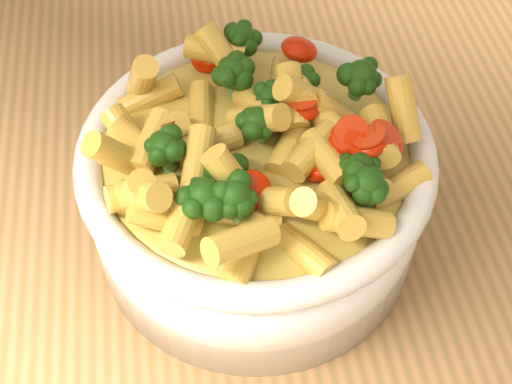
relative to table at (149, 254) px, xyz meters
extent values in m
cube|color=#AA7749|center=(0.00, 0.00, 0.08)|extent=(1.20, 0.80, 0.04)
cylinder|color=#AA7749|center=(0.55, 0.35, -0.37)|extent=(0.05, 0.05, 0.86)
cylinder|color=silver|center=(0.10, -0.06, 0.15)|extent=(0.25, 0.25, 0.10)
ellipsoid|color=silver|center=(0.10, -0.06, 0.12)|extent=(0.23, 0.23, 0.04)
torus|color=silver|center=(0.10, -0.06, 0.20)|extent=(0.26, 0.26, 0.02)
ellipsoid|color=#EBD050|center=(0.10, -0.06, 0.20)|extent=(0.22, 0.22, 0.02)
camera|label=1|loc=(0.05, -0.40, 0.57)|focal=50.00mm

